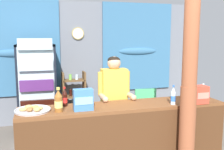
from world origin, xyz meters
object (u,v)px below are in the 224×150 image
at_px(plastic_lawn_chair, 143,106).
at_px(snack_box_crackers, 200,94).
at_px(soda_bottle_cola, 65,98).
at_px(stall_counter, 127,136).
at_px(drink_fridge, 37,82).
at_px(shopkeeper, 114,96).
at_px(bottle_shelf_rack, 74,98).
at_px(soda_bottle_water, 173,96).
at_px(pastry_tray, 33,110).
at_px(timber_post, 189,91).
at_px(soda_bottle_iced_tea, 58,101).
at_px(snack_box_biscuit, 83,100).
at_px(soda_bottle_orange_soda, 203,92).

height_order(plastic_lawn_chair, snack_box_crackers, snack_box_crackers).
bearing_deg(soda_bottle_cola, stall_counter, -18.89).
xyz_separation_m(drink_fridge, shopkeeper, (1.10, -1.49, -0.01)).
height_order(bottle_shelf_rack, soda_bottle_water, soda_bottle_water).
distance_m(plastic_lawn_chair, soda_bottle_cola, 2.26).
relative_size(stall_counter, plastic_lawn_chair, 3.13).
bearing_deg(pastry_tray, timber_post, -12.26).
xyz_separation_m(timber_post, soda_bottle_iced_tea, (-1.54, 0.31, -0.10)).
bearing_deg(plastic_lawn_chair, soda_bottle_water, -100.32).
bearing_deg(shopkeeper, timber_post, -50.35).
bearing_deg(stall_counter, drink_fridge, 118.27).
relative_size(bottle_shelf_rack, snack_box_biscuit, 4.38).
xyz_separation_m(bottle_shelf_rack, shopkeeper, (0.37, -1.72, 0.39)).
relative_size(soda_bottle_water, snack_box_biscuit, 1.00).
bearing_deg(shopkeeper, drink_fridge, 126.39).
xyz_separation_m(shopkeeper, pastry_tray, (-1.14, -0.45, 0.01)).
xyz_separation_m(snack_box_biscuit, pastry_tray, (-0.59, 0.11, -0.11)).
distance_m(soda_bottle_iced_tea, soda_bottle_orange_soda, 2.03).
bearing_deg(soda_bottle_water, timber_post, -70.76).
bearing_deg(soda_bottle_orange_soda, soda_bottle_water, -163.31).
height_order(stall_counter, timber_post, timber_post).
bearing_deg(drink_fridge, soda_bottle_orange_soda, -40.26).
distance_m(plastic_lawn_chair, snack_box_crackers, 1.84).
distance_m(stall_counter, soda_bottle_iced_tea, 0.99).
bearing_deg(soda_bottle_iced_tea, snack_box_biscuit, -4.13).
bearing_deg(snack_box_crackers, soda_bottle_cola, 169.01).
distance_m(timber_post, soda_bottle_cola, 1.55).
bearing_deg(pastry_tray, shopkeeper, 21.33).
xyz_separation_m(stall_counter, pastry_tray, (-1.15, 0.11, 0.41)).
height_order(soda_bottle_iced_tea, soda_bottle_orange_soda, soda_bottle_iced_tea).
height_order(soda_bottle_iced_tea, snack_box_biscuit, soda_bottle_iced_tea).
relative_size(soda_bottle_iced_tea, snack_box_crackers, 1.25).
height_order(drink_fridge, soda_bottle_iced_tea, drink_fridge).
xyz_separation_m(plastic_lawn_chair, shopkeeper, (-0.93, -1.09, 0.50)).
bearing_deg(drink_fridge, soda_bottle_water, -50.77).
relative_size(timber_post, soda_bottle_orange_soda, 11.33).
height_order(drink_fridge, shopkeeper, drink_fridge).
relative_size(timber_post, bottle_shelf_rack, 2.21).
relative_size(timber_post, soda_bottle_cola, 10.06).
distance_m(soda_bottle_cola, pastry_tray, 0.43).
distance_m(timber_post, pastry_tray, 1.90).
height_order(stall_counter, plastic_lawn_chair, stall_counter).
relative_size(stall_counter, soda_bottle_water, 10.38).
bearing_deg(bottle_shelf_rack, snack_box_biscuit, -94.67).
distance_m(soda_bottle_iced_tea, snack_box_crackers, 1.85).
distance_m(plastic_lawn_chair, soda_bottle_water, 1.84).
distance_m(soda_bottle_cola, snack_box_biscuit, 0.32).
relative_size(soda_bottle_orange_soda, snack_box_biscuit, 0.85).
bearing_deg(shopkeeper, soda_bottle_iced_tea, -147.49).
xyz_separation_m(snack_box_crackers, pastry_tray, (-2.14, 0.20, -0.10)).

